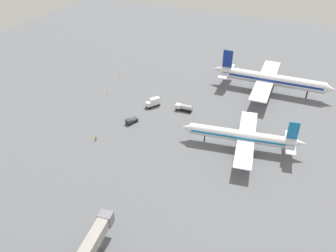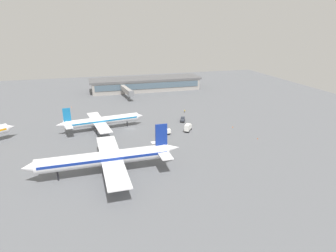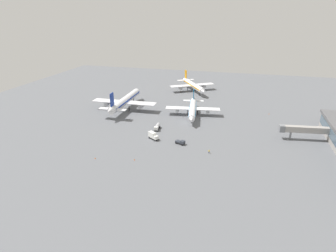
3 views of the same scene
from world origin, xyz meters
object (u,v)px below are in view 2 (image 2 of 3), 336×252
Objects in this scene: airplane_taxiing at (107,158)px; airplane_distant at (101,121)px; catering_truck at (188,127)px; safety_cone_mid_apron at (72,107)px; safety_cone_near_gate at (233,127)px; pushback_tractor at (183,119)px; ground_crew_worker at (185,111)px; safety_cone_far_side at (258,138)px; fuel_truck at (163,132)px.

airplane_distant is (-0.95, -41.77, -1.12)m from airplane_taxiing.
safety_cone_mid_apron is at bearing 77.74° from catering_truck.
catering_truck is 9.47× the size of safety_cone_near_gate.
pushback_tractor is 66.78m from safety_cone_mid_apron.
airplane_distant reaches higher than ground_crew_worker.
safety_cone_far_side is (-61.32, 28.67, -3.99)m from airplane_distant.
safety_cone_mid_apron is at bearing -43.40° from safety_cone_far_side.
airplane_distant reaches higher than catering_truck.
catering_truck is at bearing 132.95° from safety_cone_mid_apron.
safety_cone_near_gate is at bearing 142.46° from safety_cone_mid_apron.
airplane_taxiing reaches higher than fuel_truck.
catering_truck reaches higher than fuel_truck.
ground_crew_worker is 64.56m from safety_cone_mid_apron.
catering_truck is at bearing 4.49° from fuel_truck.
airplane_taxiing is at bearing 119.26° from ground_crew_worker.
ground_crew_worker is 2.78× the size of safety_cone_mid_apron.
fuel_truck is at bearing 159.67° from pushback_tractor.
safety_cone_mid_apron is at bearing 121.38° from fuel_truck.
pushback_tractor is (-2.05, -13.65, -0.73)m from catering_truck.
safety_cone_far_side is (-75.41, 71.31, 0.00)m from safety_cone_mid_apron.
airplane_distant is 67.81m from safety_cone_far_side.
catering_truck is 21.56m from safety_cone_near_gate.
fuel_truck is 39.46m from safety_cone_far_side.
safety_cone_near_gate is (-19.44, 14.64, -0.67)m from pushback_tractor.
airplane_taxiing reaches higher than safety_cone_far_side.
catering_truck is 28.29m from ground_crew_worker.
airplane_distant is 8.07× the size of pushback_tractor.
ground_crew_worker is at bearing -129.73° from airplane_taxiing.
safety_cone_near_gate is at bearing -21.01° from airplane_distant.
pushback_tractor is (-13.81, -15.28, -0.42)m from fuel_truck.
airplane_distant is 38.89m from pushback_tractor.
airplane_taxiing is 41.79m from airplane_distant.
safety_cone_mid_apron is at bearing -37.54° from safety_cone_near_gate.
safety_cone_far_side is at bearing -89.45° from catering_truck.
ground_crew_worker is at bearing 18.90° from catering_truck.
safety_cone_far_side is (-3.17, 15.80, 0.00)m from safety_cone_near_gate.
airplane_distant reaches higher than safety_cone_mid_apron.
airplane_taxiing is 48.18m from catering_truck.
airplane_taxiing is 81.35× the size of safety_cone_mid_apron.
pushback_tractor is (-38.71, -1.77, -3.32)m from airplane_distant.
safety_cone_mid_apron is 1.00× the size of safety_cone_far_side.
catering_truck is 11.87m from fuel_truck.
fuel_truck is 1.34× the size of pushback_tractor.
airplane_taxiing is at bearing 159.44° from pushback_tractor.
airplane_taxiing is 7.62× the size of fuel_truck.
airplane_taxiing is 29.23× the size of ground_crew_worker.
pushback_tractor is 37.92m from safety_cone_far_side.
catering_truck is at bearing -166.78° from pushback_tractor.
fuel_truck reaches higher than pushback_tractor.
airplane_taxiing is at bearing -99.83° from airplane_distant.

